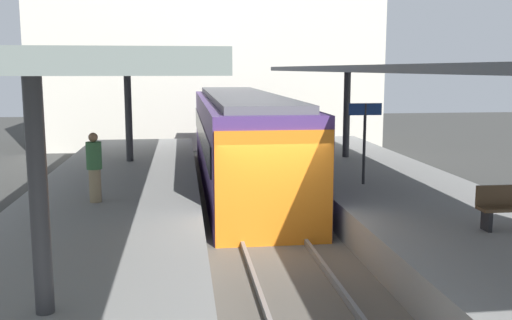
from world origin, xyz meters
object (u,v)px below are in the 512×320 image
at_px(platform_bench, 512,206).
at_px(commuter_train, 241,140).
at_px(platform_sign, 365,125).
at_px(passenger_near_bench, 94,166).

bearing_deg(platform_bench, commuter_train, 115.60).
height_order(platform_bench, platform_sign, platform_sign).
distance_m(commuter_train, platform_sign, 5.41).
xyz_separation_m(commuter_train, passenger_near_bench, (-4.07, -5.77, 0.13)).
xyz_separation_m(commuter_train, platform_sign, (2.90, -4.48, 0.90)).
xyz_separation_m(platform_bench, passenger_near_bench, (-8.48, 3.43, 0.39)).
height_order(commuter_train, platform_sign, commuter_train).
height_order(platform_sign, passenger_near_bench, platform_sign).
height_order(commuter_train, passenger_near_bench, commuter_train).
bearing_deg(platform_sign, passenger_near_bench, -169.53).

